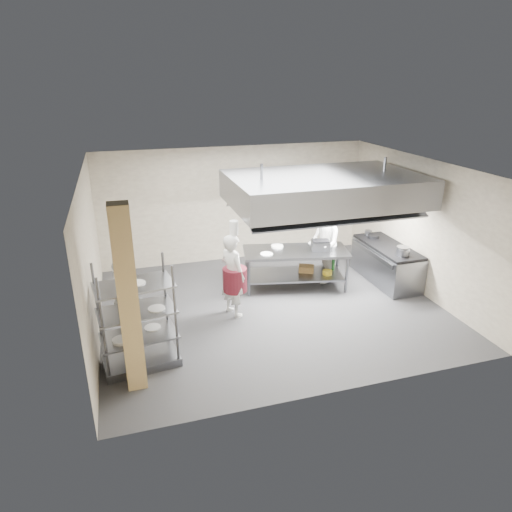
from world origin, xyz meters
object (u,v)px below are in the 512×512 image
object	(u,v)px
chef_plating	(124,303)
griddle	(320,245)
chef_line	(323,244)
cooking_range	(386,264)
island	(295,268)
stockpot	(403,251)
pass_rack	(137,316)
chef_head	(233,275)

from	to	relation	value
chef_plating	griddle	distance (m)	4.61
chef_line	griddle	distance (m)	0.31
chef_line	cooking_range	bearing A→B (deg)	87.00
chef_plating	griddle	bearing A→B (deg)	76.79
island	stockpot	bearing A→B (deg)	-11.15
griddle	stockpot	bearing A→B (deg)	-11.18
pass_rack	chef_plating	bearing A→B (deg)	96.76
pass_rack	chef_plating	size ratio (longest dim) A/B	1.12
cooking_range	stockpot	bearing A→B (deg)	-93.03
pass_rack	stockpot	size ratio (longest dim) A/B	6.76
island	griddle	bearing A→B (deg)	0.05
chef_line	chef_plating	world-z (taller)	chef_line
chef_head	chef_plating	world-z (taller)	chef_head
chef_line	griddle	size ratio (longest dim) A/B	4.61
cooking_range	chef_head	distance (m)	4.00
island	griddle	distance (m)	0.79
chef_line	pass_rack	bearing A→B (deg)	-49.04
island	pass_rack	bearing A→B (deg)	-137.42
griddle	stockpot	distance (m)	1.82
island	chef_head	size ratio (longest dim) A/B	1.36
island	chef_head	bearing A→B (deg)	-140.76
island	chef_line	distance (m)	0.89
pass_rack	chef_plating	distance (m)	0.79
chef_head	griddle	distance (m)	2.40
chef_line	stockpot	world-z (taller)	chef_line
chef_plating	griddle	size ratio (longest dim) A/B	4.07
island	chef_line	world-z (taller)	chef_line
griddle	stockpot	world-z (taller)	griddle
cooking_range	island	bearing A→B (deg)	171.95
pass_rack	cooking_range	xyz separation A→B (m)	(5.88, 1.85, -0.51)
pass_rack	cooking_range	bearing A→B (deg)	9.41
chef_head	stockpot	distance (m)	3.90
pass_rack	stockpot	distance (m)	5.98
chef_plating	cooking_range	bearing A→B (deg)	70.70
chef_line	chef_plating	distance (m)	4.85
chef_plating	chef_head	bearing A→B (deg)	74.27
chef_head	griddle	size ratio (longest dim) A/B	4.28
chef_plating	stockpot	bearing A→B (deg)	64.99
island	chef_plating	size ratio (longest dim) A/B	1.43
stockpot	chef_line	bearing A→B (deg)	143.86
island	griddle	world-z (taller)	griddle
pass_rack	griddle	bearing A→B (deg)	17.84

